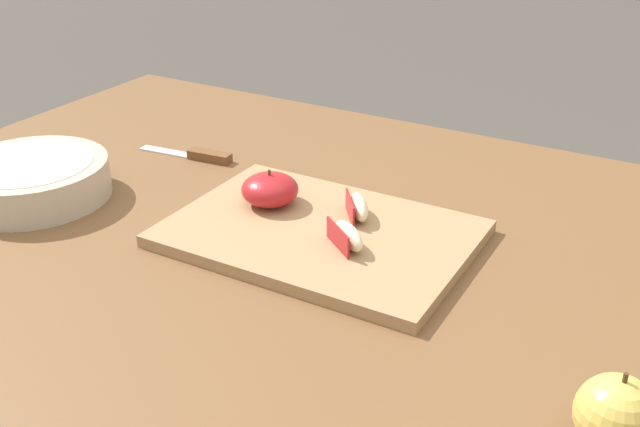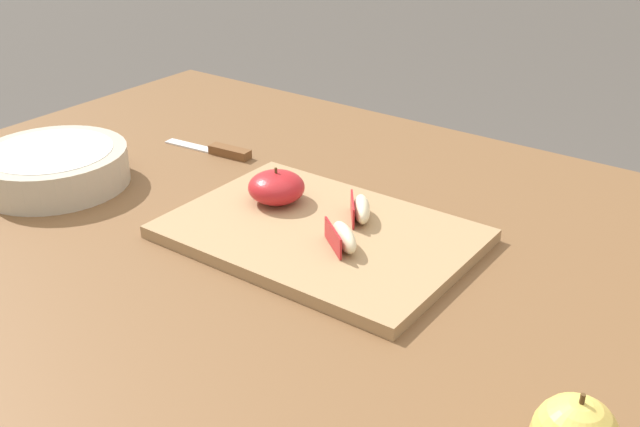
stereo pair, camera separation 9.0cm
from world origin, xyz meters
TOP-DOWN VIEW (x-y plane):
  - dining_table at (0.00, 0.00)m, footprint 1.45×0.92m
  - cutting_board at (-0.05, 0.01)m, footprint 0.36×0.25m
  - apple_half_skin_up at (-0.14, 0.04)m, footprint 0.07×0.07m
  - apple_wedge_right at (-0.02, 0.06)m, footprint 0.06×0.06m
  - apple_wedge_near_knife at (-0.00, -0.01)m, footprint 0.06×0.06m
  - paring_knife at (-0.34, 0.15)m, footprint 0.16×0.03m
  - whole_apple_golden at (0.33, -0.18)m, footprint 0.07×0.07m
  - ceramic_fruit_bowl at (-0.45, -0.08)m, footprint 0.21×0.21m

SIDE VIEW (x-z plane):
  - dining_table at x=0.00m, z-range 0.28..1.01m
  - paring_knife at x=-0.34m, z-range 0.73..0.74m
  - cutting_board at x=-0.05m, z-range 0.73..0.75m
  - ceramic_fruit_bowl at x=-0.45m, z-range 0.73..0.78m
  - apple_wedge_right at x=-0.02m, z-range 0.75..0.77m
  - apple_wedge_near_knife at x=0.00m, z-range 0.75..0.77m
  - whole_apple_golden at x=0.33m, z-range 0.73..0.80m
  - apple_half_skin_up at x=-0.14m, z-range 0.74..0.79m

